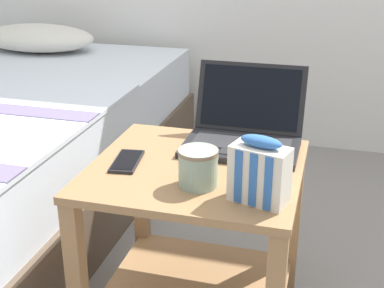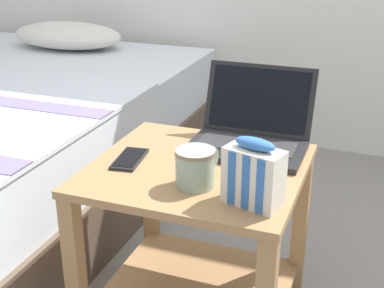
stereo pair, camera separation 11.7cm
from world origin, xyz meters
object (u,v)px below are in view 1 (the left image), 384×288
laptop (244,130)px  cell_phone (127,161)px  mug_front_left (199,165)px  snack_bag (259,172)px

laptop → cell_phone: bearing=-142.8°
mug_front_left → laptop: bearing=78.4°
laptop → cell_phone: (-0.29, -0.22, -0.04)m
laptop → cell_phone: 0.36m
cell_phone → mug_front_left: bearing=-19.2°
mug_front_left → cell_phone: (-0.23, 0.08, -0.05)m
laptop → snack_bag: size_ratio=2.00×
mug_front_left → cell_phone: 0.24m
laptop → cell_phone: size_ratio=2.14×
laptop → cell_phone: laptop is taller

